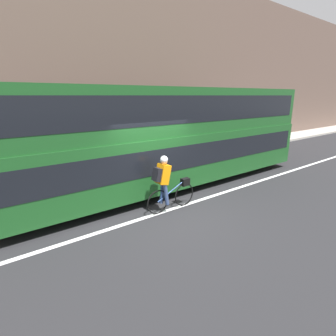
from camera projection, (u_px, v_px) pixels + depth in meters
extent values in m
plane|color=#232326|center=(163.00, 211.00, 7.54)|extent=(80.00, 80.00, 0.00)
cube|color=silver|center=(165.00, 211.00, 7.49)|extent=(50.00, 0.14, 0.01)
cube|color=#A8A399|center=(96.00, 170.00, 11.34)|extent=(60.00, 2.00, 0.14)
cube|color=brown|center=(77.00, 60.00, 11.01)|extent=(60.00, 0.30, 9.25)
cylinder|color=black|center=(235.00, 159.00, 11.72)|extent=(0.92, 0.30, 0.92)
cylinder|color=black|center=(72.00, 194.00, 7.53)|extent=(0.92, 0.30, 0.92)
cube|color=#194C1E|center=(171.00, 155.00, 9.45)|extent=(11.66, 2.49, 1.71)
cube|color=black|center=(171.00, 149.00, 9.39)|extent=(11.19, 2.51, 0.75)
cube|color=#194C1E|center=(171.00, 110.00, 9.02)|extent=(11.66, 2.39, 1.47)
cube|color=black|center=(171.00, 108.00, 9.00)|extent=(11.19, 2.41, 0.83)
torus|color=black|center=(184.00, 195.00, 7.81)|extent=(0.70, 0.04, 0.70)
torus|color=black|center=(158.00, 202.00, 7.25)|extent=(0.70, 0.04, 0.70)
cylinder|color=#2D4C8C|center=(171.00, 191.00, 7.47)|extent=(0.98, 0.03, 0.48)
cylinder|color=#2D4C8C|center=(161.00, 193.00, 7.25)|extent=(0.03, 0.03, 0.51)
cube|color=black|center=(185.00, 182.00, 7.72)|extent=(0.26, 0.16, 0.22)
cube|color=orange|center=(163.00, 174.00, 7.15)|extent=(0.37, 0.32, 0.58)
cube|color=black|center=(157.00, 175.00, 7.03)|extent=(0.21, 0.26, 0.38)
cylinder|color=#384C7A|center=(162.00, 193.00, 7.40)|extent=(0.22, 0.11, 0.63)
cylinder|color=#384C7A|center=(166.00, 194.00, 7.26)|extent=(0.20, 0.11, 0.63)
sphere|color=tan|center=(164.00, 161.00, 7.08)|extent=(0.19, 0.19, 0.19)
sphere|color=silver|center=(164.00, 160.00, 7.07)|extent=(0.21, 0.21, 0.21)
cylinder|color=#262628|center=(126.00, 154.00, 11.96)|extent=(0.47, 0.47, 0.99)
cylinder|color=#59595B|center=(174.00, 129.00, 13.32)|extent=(0.07, 0.07, 2.79)
cube|color=#1959B2|center=(175.00, 106.00, 12.97)|extent=(0.36, 0.02, 0.36)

